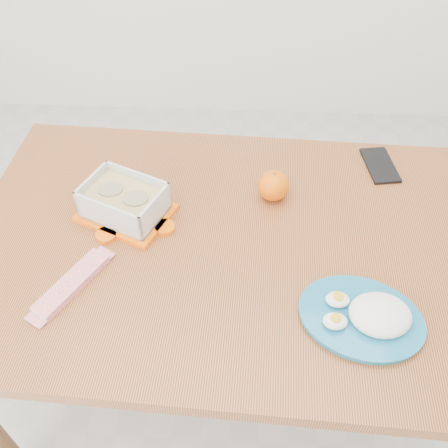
{
  "coord_description": "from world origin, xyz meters",
  "views": [
    {
      "loc": [
        0.11,
        -0.81,
        1.71
      ],
      "look_at": [
        0.07,
        0.04,
        0.81
      ],
      "focal_mm": 40.0,
      "sensor_mm": 36.0,
      "label": 1
    }
  ],
  "objects_px": {
    "orange_fruit": "(273,186)",
    "rice_plate": "(367,315)",
    "food_container": "(124,202)",
    "smartphone": "(380,165)",
    "dining_table": "(224,261)"
  },
  "relations": [
    {
      "from": "rice_plate",
      "to": "smartphone",
      "type": "xyz_separation_m",
      "value": [
        0.12,
        0.54,
        -0.02
      ]
    },
    {
      "from": "dining_table",
      "to": "smartphone",
      "type": "height_order",
      "value": "smartphone"
    },
    {
      "from": "food_container",
      "to": "dining_table",
      "type": "bearing_deg",
      "value": 7.49
    },
    {
      "from": "food_container",
      "to": "smartphone",
      "type": "bearing_deg",
      "value": 42.18
    },
    {
      "from": "food_container",
      "to": "orange_fruit",
      "type": "distance_m",
      "value": 0.41
    },
    {
      "from": "orange_fruit",
      "to": "food_container",
      "type": "bearing_deg",
      "value": -167.4
    },
    {
      "from": "rice_plate",
      "to": "smartphone",
      "type": "height_order",
      "value": "rice_plate"
    },
    {
      "from": "food_container",
      "to": "orange_fruit",
      "type": "xyz_separation_m",
      "value": [
        0.4,
        0.09,
        -0.01
      ]
    },
    {
      "from": "food_container",
      "to": "rice_plate",
      "type": "distance_m",
      "value": 0.67
    },
    {
      "from": "orange_fruit",
      "to": "smartphone",
      "type": "height_order",
      "value": "orange_fruit"
    },
    {
      "from": "dining_table",
      "to": "orange_fruit",
      "type": "distance_m",
      "value": 0.25
    },
    {
      "from": "orange_fruit",
      "to": "smartphone",
      "type": "xyz_separation_m",
      "value": [
        0.32,
        0.15,
        -0.04
      ]
    },
    {
      "from": "dining_table",
      "to": "smartphone",
      "type": "relative_size",
      "value": 8.7
    },
    {
      "from": "orange_fruit",
      "to": "smartphone",
      "type": "distance_m",
      "value": 0.36
    },
    {
      "from": "orange_fruit",
      "to": "rice_plate",
      "type": "bearing_deg",
      "value": -62.96
    }
  ]
}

